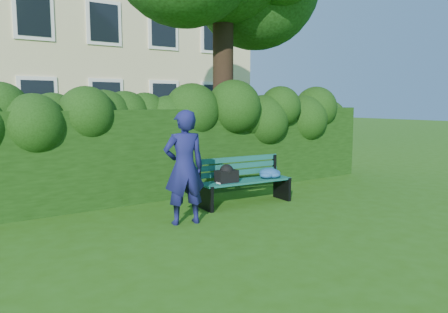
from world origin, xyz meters
TOP-DOWN VIEW (x-y plane):
  - ground at (0.00, 0.00)m, footprint 80.00×80.00m
  - apartment_building at (-0.00, 13.99)m, footprint 16.00×8.08m
  - hedge at (0.00, 2.20)m, footprint 10.00×1.00m
  - park_bench at (0.54, 0.58)m, footprint 1.88×0.69m
  - man_reading at (-1.15, 0.05)m, footprint 0.74×0.57m

SIDE VIEW (x-z plane):
  - ground at x=0.00m, z-range 0.00..0.00m
  - park_bench at x=0.54m, z-range 0.05..0.94m
  - hedge at x=0.00m, z-range 0.00..1.80m
  - man_reading at x=-1.15m, z-range 0.00..1.83m
  - apartment_building at x=0.00m, z-range 0.00..12.00m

